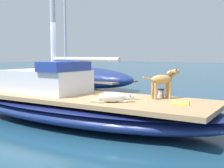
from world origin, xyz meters
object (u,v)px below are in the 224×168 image
object	(u,v)px
dog_white	(114,97)
moored_boat_starboard_side	(75,76)
deck_winch	(161,93)
sailboat_main	(81,108)
coiled_rope	(102,101)
dog_tan	(163,81)
deck_towel	(180,103)

from	to	relation	value
dog_white	moored_boat_starboard_side	distance (m)	9.26
deck_winch	sailboat_main	bearing A→B (deg)	119.44
coiled_rope	moored_boat_starboard_side	world-z (taller)	moored_boat_starboard_side
dog_white	deck_winch	world-z (taller)	dog_white
deck_winch	coiled_rope	world-z (taller)	deck_winch
sailboat_main	deck_winch	distance (m)	2.00
dog_tan	deck_towel	xyz separation A→B (m)	(-0.32, -0.59, -0.41)
sailboat_main	moored_boat_starboard_side	distance (m)	8.08
sailboat_main	dog_tan	bearing A→B (deg)	-66.28
deck_winch	coiled_rope	size ratio (longest dim) A/B	0.65
dog_white	deck_towel	bearing A→B (deg)	-55.82
sailboat_main	dog_tan	size ratio (longest dim) A/B	8.85
dog_tan	deck_towel	bearing A→B (deg)	-118.44
dog_tan	moored_boat_starboard_side	xyz separation A→B (m)	(4.59, 7.85, -0.52)
dog_tan	coiled_rope	bearing A→B (deg)	147.47
dog_white	coiled_rope	bearing A→B (deg)	120.30
deck_winch	moored_boat_starboard_side	xyz separation A→B (m)	(4.44, 7.71, -0.19)
dog_white	deck_winch	bearing A→B (deg)	-18.10
deck_winch	moored_boat_starboard_side	distance (m)	8.90
dog_white	deck_towel	world-z (taller)	dog_white
deck_winch	deck_towel	xyz separation A→B (m)	(-0.47, -0.73, -0.08)
dog_tan	dog_white	xyz separation A→B (m)	(-1.10, 0.55, -0.32)
sailboat_main	coiled_rope	size ratio (longest dim) A/B	23.19
sailboat_main	coiled_rope	xyz separation A→B (m)	(-0.42, -1.06, 0.35)
dog_white	moored_boat_starboard_side	size ratio (longest dim) A/B	0.10
coiled_rope	deck_towel	size ratio (longest dim) A/B	0.58
dog_tan	moored_boat_starboard_side	bearing A→B (deg)	59.67
coiled_rope	deck_winch	bearing A→B (deg)	-24.93
dog_tan	deck_winch	distance (m)	0.38
deck_towel	sailboat_main	bearing A→B (deg)	101.41
coiled_rope	dog_tan	bearing A→B (deg)	-32.53
sailboat_main	deck_towel	size ratio (longest dim) A/B	13.42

